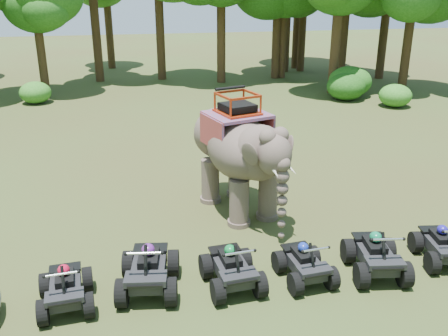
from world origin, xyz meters
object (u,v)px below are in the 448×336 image
Objects in this scene: atv_0 at (65,283)px; atv_2 at (232,263)px; elephant at (238,152)px; atv_3 at (305,259)px; atv_4 at (377,250)px; atv_1 at (148,264)px; atv_5 at (443,241)px.

atv_0 is 3.74m from atv_2.
atv_0 is at bearing -156.24° from elephant.
atv_4 is at bearing -7.46° from atv_3.
atv_1 reaches higher than atv_0.
atv_4 reaches higher than atv_0.
elephant is at bearing 146.31° from atv_5.
atv_1 reaches higher than atv_5.
atv_0 is 1.03× the size of atv_3.
atv_4 is at bearing 4.22° from atv_1.
atv_3 is at bearing -169.77° from atv_5.
atv_1 is at bearing 170.03° from atv_3.
elephant is 5.04m from atv_4.
atv_0 is at bearing 175.42° from atv_2.
elephant is 6.11m from atv_5.
elephant is 4.98m from atv_1.
atv_1 is (-2.96, -3.82, -1.20)m from elephant.
elephant is 2.82× the size of atv_5.
atv_5 is (1.92, 0.18, -0.06)m from atv_4.
atv_5 is (4.43, -4.01, -1.29)m from elephant.
atv_1 is 1.19× the size of atv_3.
atv_5 is at bearing 6.64° from atv_1.
elephant reaches higher than atv_5.
atv_2 is at bearing 172.55° from atv_3.
atv_1 reaches higher than atv_3.
elephant is 2.56× the size of atv_4.
elephant reaches higher than atv_4.
atv_4 is at bearing -7.48° from atv_2.
elephant is at bearing 60.35° from atv_1.
atv_2 reaches higher than atv_5.
atv_3 is 3.72m from atv_5.
atv_0 and atv_5 have the same top height.
atv_1 is 3.69m from atv_3.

